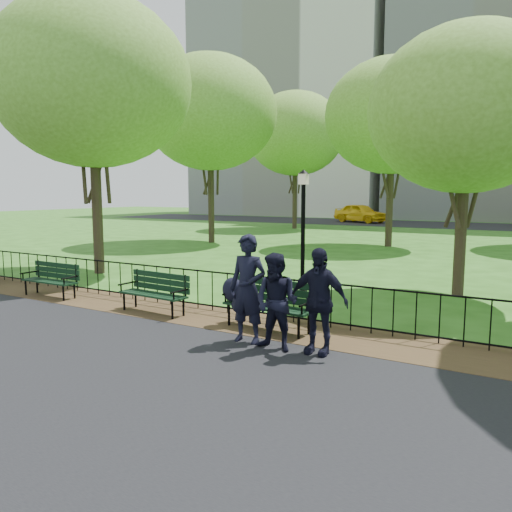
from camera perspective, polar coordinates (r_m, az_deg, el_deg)
The scene contains 19 objects.
ground at distance 8.40m, azimuth -0.56°, elevation -10.89°, with size 120.00×120.00×0.00m, color #2C5C18.
asphalt_path at distance 5.97m, azimuth -18.64°, elevation -19.13°, with size 60.00×9.20×0.01m, color black.
dirt_strip at distance 9.66m, azimuth 4.07°, elevation -8.38°, with size 60.00×1.60×0.01m, color #3A2B17.
far_street at distance 42.13m, azimuth 24.79°, elevation 3.11°, with size 70.00×9.00×0.01m, color black.
iron_fence at distance 9.98m, azimuth 5.38°, elevation -5.01°, with size 24.06×0.06×1.00m.
apartment_west at distance 61.62m, azimuth 5.11°, elevation 17.01°, with size 22.00×15.00×26.00m, color silver.
park_bench_main at distance 9.68m, azimuth -0.40°, elevation -4.43°, with size 1.94×0.72×1.04m.
park_bench_left_a at distance 11.09m, azimuth -11.35°, elevation -3.62°, with size 1.71×0.63×0.96m.
park_bench_left_b at distance 13.53m, azimuth -22.25°, elevation -2.12°, with size 1.64×0.52×0.93m.
lamppost at distance 12.52m, azimuth 5.39°, elevation 3.20°, with size 0.29×0.29×3.18m.
tree_near_w at distance 17.19m, azimuth -18.24°, elevation 18.33°, with size 6.21×6.21×8.65m.
tree_near_e at distance 13.57m, azimuth 22.98°, elevation 15.11°, with size 4.75×4.75×6.62m.
tree_mid_w at distance 26.36m, azimuth -5.27°, elevation 15.97°, with size 6.81×6.81×9.49m.
tree_far_c at distance 25.13m, azimuth 15.34°, elevation 15.16°, with size 6.36×6.36×8.86m.
tree_far_w at distance 36.18m, azimuth 4.52°, elevation 13.75°, with size 6.90×6.90×9.62m.
person_left at distance 8.67m, azimuth -0.95°, elevation -3.76°, with size 0.69×0.45×1.90m, color black.
person_mid at distance 8.25m, azimuth 2.37°, elevation -5.29°, with size 0.79×0.41×1.63m, color black.
person_right at distance 8.14m, azimuth 7.10°, elevation -5.12°, with size 1.02×0.42×1.74m, color black.
taxi at distance 43.91m, azimuth 11.83°, elevation 4.84°, with size 1.91×4.75×1.62m, color yellow.
Camera 1 is at (4.11, -6.84, 2.63)m, focal length 35.00 mm.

